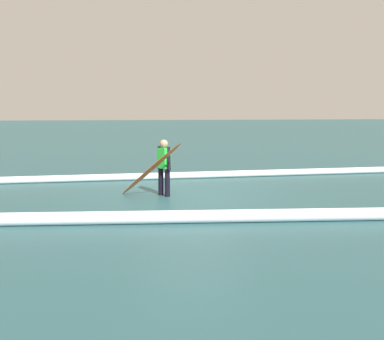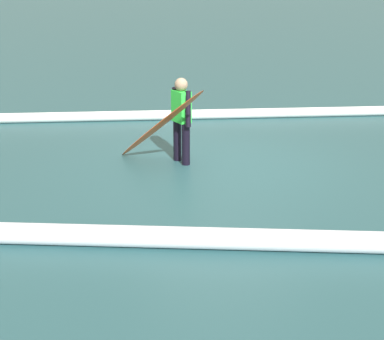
{
  "view_description": "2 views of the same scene",
  "coord_description": "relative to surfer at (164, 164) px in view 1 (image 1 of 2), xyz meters",
  "views": [
    {
      "loc": [
        1.8,
        12.79,
        2.28
      ],
      "look_at": [
        0.28,
        2.17,
        0.95
      ],
      "focal_mm": 46.97,
      "sensor_mm": 36.0,
      "label": 1
    },
    {
      "loc": [
        0.68,
        8.98,
        3.06
      ],
      "look_at": [
        0.57,
        2.68,
        0.83
      ],
      "focal_mm": 51.62,
      "sensor_mm": 36.0,
      "label": 2
    }
  ],
  "objects": [
    {
      "name": "ground_plane",
      "position": [
        -0.7,
        0.08,
        -0.82
      ],
      "size": [
        160.86,
        160.86,
        0.0
      ],
      "primitive_type": "plane",
      "color": "#275258"
    },
    {
      "name": "wave_crest_midground",
      "position": [
        -2.65,
        3.37,
        -0.69
      ],
      "size": [
        15.81,
        1.43,
        0.26
      ],
      "primitive_type": "cylinder",
      "rotation": [
        0.0,
        1.57,
        -0.07
      ],
      "color": "white",
      "rests_on": "ground_plane"
    },
    {
      "name": "surfer",
      "position": [
        0.0,
        0.0,
        0.0
      ],
      "size": [
        0.35,
        0.58,
        1.46
      ],
      "rotation": [
        0.0,
        0.0,
        5.26
      ],
      "color": "black",
      "rests_on": "ground_plane"
    },
    {
      "name": "wave_crest_foreground",
      "position": [
        -0.53,
        -3.03,
        -0.71
      ],
      "size": [
        23.85,
        1.74,
        0.22
      ],
      "primitive_type": "cylinder",
      "rotation": [
        0.0,
        1.57,
        0.06
      ],
      "color": "white",
      "rests_on": "ground_plane"
    },
    {
      "name": "surfboard",
      "position": [
        0.37,
        0.22,
        -0.11
      ],
      "size": [
        1.61,
        1.52,
        1.47
      ],
      "color": "#E55926",
      "rests_on": "ground_plane"
    }
  ]
}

